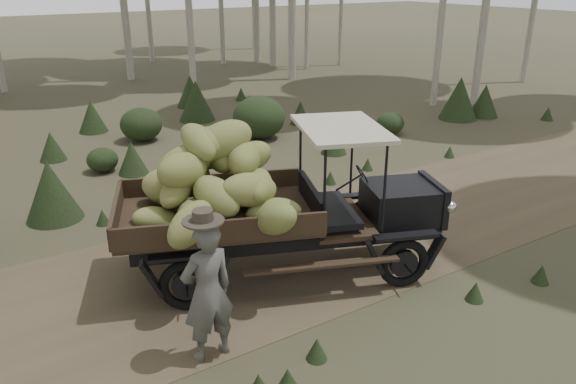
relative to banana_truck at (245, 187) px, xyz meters
name	(u,v)px	position (x,y,z in m)	size (l,w,h in m)	color
ground	(325,241)	(1.76, 0.36, -1.51)	(120.00, 120.00, 0.00)	#473D2B
dirt_track	(325,241)	(1.76, 0.36, -1.51)	(70.00, 4.00, 0.01)	brown
banana_truck	(245,187)	(0.00, 0.00, 0.00)	(5.26, 3.37, 2.58)	black
farmer	(207,290)	(-1.31, -1.43, -0.58)	(0.68, 0.50, 1.97)	#504E49
undergrowth	(260,209)	(0.84, 1.08, -0.94)	(23.63, 23.64, 1.38)	#233319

